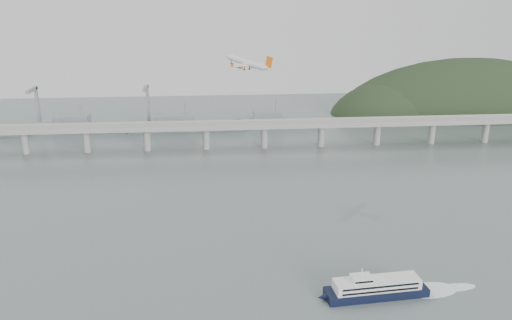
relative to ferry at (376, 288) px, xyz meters
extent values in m
plane|color=#576463|center=(-45.01, 30.24, -3.79)|extent=(900.00, 900.00, 0.00)
cube|color=gray|center=(-45.01, 230.24, 16.21)|extent=(800.00, 22.00, 2.20)
cube|color=gray|center=(-45.01, 219.74, 18.21)|extent=(800.00, 0.60, 1.80)
cube|color=gray|center=(-45.01, 240.74, 18.21)|extent=(800.00, 0.60, 1.80)
cylinder|color=gray|center=(-225.01, 230.24, 5.71)|extent=(6.00, 6.00, 21.00)
cylinder|color=gray|center=(-175.01, 230.24, 5.71)|extent=(6.00, 6.00, 21.00)
cylinder|color=gray|center=(-125.01, 230.24, 5.71)|extent=(6.00, 6.00, 21.00)
cylinder|color=gray|center=(-75.01, 230.24, 5.71)|extent=(6.00, 6.00, 21.00)
cylinder|color=gray|center=(-25.01, 230.24, 5.71)|extent=(6.00, 6.00, 21.00)
cylinder|color=gray|center=(24.99, 230.24, 5.71)|extent=(6.00, 6.00, 21.00)
cylinder|color=gray|center=(74.99, 230.24, 5.71)|extent=(6.00, 6.00, 21.00)
cylinder|color=gray|center=(124.99, 230.24, 5.71)|extent=(6.00, 6.00, 21.00)
cylinder|color=gray|center=(174.99, 230.24, 5.71)|extent=(6.00, 6.00, 21.00)
ellipsoid|color=black|center=(224.99, 360.24, -21.79)|extent=(320.00, 150.00, 156.00)
ellipsoid|color=black|center=(129.99, 350.24, -15.79)|extent=(140.00, 110.00, 96.00)
cube|color=slate|center=(-195.01, 300.24, 0.21)|extent=(95.67, 20.15, 8.00)
cube|color=slate|center=(-204.51, 300.24, 8.21)|extent=(33.90, 15.02, 8.00)
cylinder|color=slate|center=(-195.01, 300.24, 16.21)|extent=(1.60, 1.60, 14.00)
cube|color=slate|center=(-95.01, 295.24, 0.21)|extent=(110.55, 21.43, 8.00)
cube|color=slate|center=(-106.01, 295.24, 8.21)|extent=(39.01, 16.73, 8.00)
cylinder|color=slate|center=(-95.01, 295.24, 16.21)|extent=(1.60, 1.60, 14.00)
cube|color=slate|center=(-5.01, 305.24, 0.21)|extent=(85.00, 13.60, 8.00)
cube|color=slate|center=(-13.51, 305.24, 8.21)|extent=(29.75, 11.90, 8.00)
cylinder|color=slate|center=(-5.01, 305.24, 16.21)|extent=(1.60, 1.60, 14.00)
cube|color=slate|center=(-245.01, 330.24, 16.21)|extent=(3.00, 3.00, 40.00)
cube|color=slate|center=(-245.01, 320.24, 34.21)|extent=(3.00, 28.00, 3.00)
cube|color=slate|center=(-135.01, 330.24, 16.21)|extent=(3.00, 3.00, 40.00)
cube|color=slate|center=(-135.01, 320.24, 34.21)|extent=(3.00, 28.00, 3.00)
cube|color=black|center=(0.00, 0.00, -1.99)|extent=(45.65, 14.32, 3.60)
cone|color=black|center=(-24.19, -1.93, -1.99)|extent=(4.77, 3.94, 3.60)
cube|color=white|center=(0.00, 0.00, 2.05)|extent=(38.34, 11.96, 4.49)
cube|color=black|center=(0.36, -4.52, 3.22)|extent=(34.06, 2.86, 0.90)
cube|color=black|center=(0.36, -4.52, 1.06)|extent=(34.06, 2.86, 0.90)
cube|color=black|center=(-0.36, 4.53, 3.22)|extent=(34.06, 2.86, 0.90)
cube|color=black|center=(-0.36, 4.53, 1.06)|extent=(34.06, 2.86, 0.90)
cube|color=white|center=(-7.17, -0.57, 5.47)|extent=(9.46, 6.99, 2.34)
cube|color=black|center=(-6.91, -3.75, 5.47)|extent=(8.07, 0.75, 0.90)
cylinder|color=white|center=(-7.17, -0.57, 8.34)|extent=(0.48, 0.48, 3.60)
ellipsoid|color=white|center=(25.09, 2.00, -3.75)|extent=(26.83, 14.96, 0.18)
ellipsoid|color=white|center=(37.63, 3.00, -3.75)|extent=(19.87, 7.99, 0.18)
cylinder|color=silver|center=(-47.29, 124.91, 82.29)|extent=(21.97, 22.95, 8.46)
cone|color=silver|center=(-58.68, 135.77, 85.09)|extent=(5.77, 5.77, 4.27)
cone|color=silver|center=(-35.45, 113.66, 79.90)|extent=(6.54, 6.36, 4.45)
cube|color=silver|center=(-46.74, 124.31, 81.13)|extent=(26.81, 28.20, 2.97)
cube|color=silver|center=(-36.05, 114.28, 80.76)|extent=(10.50, 10.94, 1.42)
cube|color=orange|center=(-34.80, 113.33, 83.83)|extent=(4.50, 3.85, 7.19)
cylinder|color=orange|center=(-44.28, 129.45, 79.74)|extent=(4.80, 4.86, 3.02)
cylinder|color=black|center=(-45.78, 130.88, 80.10)|extent=(2.13, 2.04, 2.33)
cube|color=silver|center=(-44.12, 129.37, 80.72)|extent=(2.15, 1.98, 1.63)
cylinder|color=orange|center=(-51.78, 121.44, 80.30)|extent=(4.80, 4.86, 3.02)
cylinder|color=black|center=(-53.28, 122.86, 80.67)|extent=(2.13, 2.04, 2.33)
cube|color=silver|center=(-51.62, 121.35, 81.29)|extent=(2.15, 1.98, 1.63)
cylinder|color=black|center=(-45.26, 126.35, 79.23)|extent=(0.89, 0.70, 2.44)
cylinder|color=black|center=(-45.43, 126.45, 78.15)|extent=(1.23, 1.13, 1.29)
cylinder|color=black|center=(-48.80, 122.57, 79.50)|extent=(0.89, 0.70, 2.44)
cylinder|color=black|center=(-48.98, 122.66, 78.42)|extent=(1.23, 1.13, 1.29)
cylinder|color=black|center=(-56.29, 133.29, 81.64)|extent=(0.89, 0.70, 2.44)
cylinder|color=black|center=(-56.47, 133.38, 80.56)|extent=(1.23, 1.13, 1.29)
cube|color=orange|center=(-33.52, 135.24, 81.09)|extent=(1.67, 1.43, 2.65)
cube|color=orange|center=(-56.71, 110.47, 82.84)|extent=(1.67, 1.43, 2.65)
camera|label=1|loc=(-68.89, -183.36, 119.83)|focal=35.00mm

